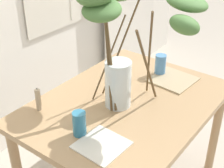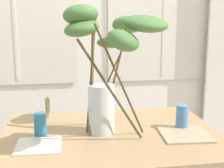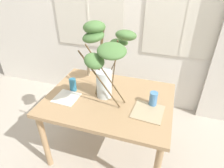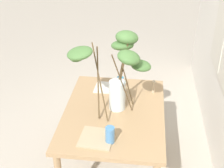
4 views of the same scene
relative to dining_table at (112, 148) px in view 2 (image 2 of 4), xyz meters
The scene contains 8 objects.
back_wall_with_windows 1.28m from the dining_table, 90.00° to the left, with size 4.94×0.14×2.68m.
dining_table is the anchor object (origin of this frame).
vase_with_branches 0.54m from the dining_table, behind, with size 0.55×0.74×0.72m.
drinking_glass_blue_left 0.42m from the dining_table, behind, with size 0.07×0.07×0.13m, color teal.
drinking_glass_blue_right 0.45m from the dining_table, ahead, with size 0.07×0.07×0.14m, color #4C84BC.
plate_square_left 0.43m from the dining_table, 162.09° to the right, with size 0.23×0.23×0.01m, color silver.
plate_square_right 0.42m from the dining_table, 13.98° to the right, with size 0.26×0.26×0.01m, color tan.
pillar_candle 0.53m from the dining_table, 136.20° to the left, with size 0.03×0.03×0.14m.
Camera 2 is at (-0.28, -1.70, 1.39)m, focal length 51.66 mm.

